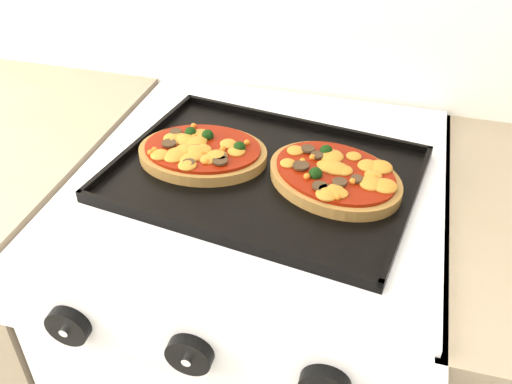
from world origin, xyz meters
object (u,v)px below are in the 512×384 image
(pizza_left, at_px, (203,151))
(pizza_right, at_px, (335,175))
(stove, at_px, (260,349))
(baking_tray, at_px, (264,173))

(pizza_left, xyz_separation_m, pizza_right, (0.22, -0.01, 0.00))
(stove, relative_size, baking_tray, 1.94)
(pizza_left, distance_m, pizza_right, 0.22)
(baking_tray, height_order, pizza_left, pizza_left)
(baking_tray, bearing_deg, pizza_right, 10.57)
(baking_tray, height_order, pizza_right, pizza_right)
(pizza_left, bearing_deg, pizza_right, -2.78)
(pizza_right, bearing_deg, pizza_left, 177.22)
(stove, height_order, pizza_left, pizza_left)
(stove, distance_m, pizza_right, 0.50)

